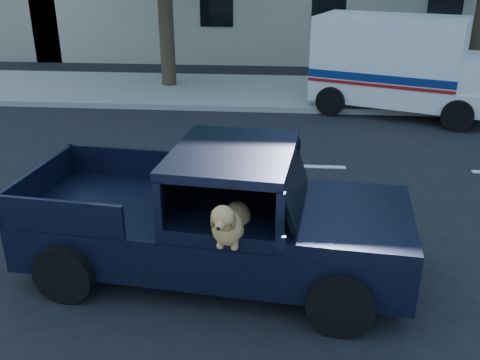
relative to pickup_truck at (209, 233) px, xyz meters
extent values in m
plane|color=black|center=(1.34, 0.49, -0.58)|extent=(120.00, 120.00, 0.00)
cube|color=gray|center=(1.34, 9.69, -0.50)|extent=(60.00, 4.00, 0.15)
cylinder|color=#332619|center=(-2.66, 10.09, 1.62)|extent=(0.44, 0.44, 4.40)
cube|color=black|center=(0.08, 0.01, 0.00)|extent=(4.96, 2.34, 0.61)
cube|color=black|center=(1.77, -0.17, 0.38)|extent=(1.57, 1.98, 0.15)
cube|color=black|center=(0.31, -0.01, 1.08)|extent=(1.61, 1.91, 0.11)
cube|color=black|center=(1.05, -0.09, 0.76)|extent=(0.40, 1.60, 0.52)
cube|color=black|center=(0.45, -0.44, 0.18)|extent=(0.56, 0.56, 0.35)
cube|color=black|center=(0.92, -1.23, 0.60)|extent=(0.10, 0.06, 0.15)
cube|color=silver|center=(3.91, 7.99, 0.00)|extent=(4.86, 3.45, 0.53)
cube|color=silver|center=(3.52, 8.13, 1.06)|extent=(4.07, 3.15, 1.58)
cube|color=silver|center=(5.54, 7.37, 0.63)|extent=(1.58, 2.16, 0.74)
cube|color=navy|center=(3.16, 7.19, 0.48)|extent=(3.36, 1.29, 0.19)
cube|color=#9E0F0F|center=(3.16, 7.19, 0.31)|extent=(3.36, 1.29, 0.07)
camera|label=1|loc=(0.91, -5.95, 3.29)|focal=40.00mm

